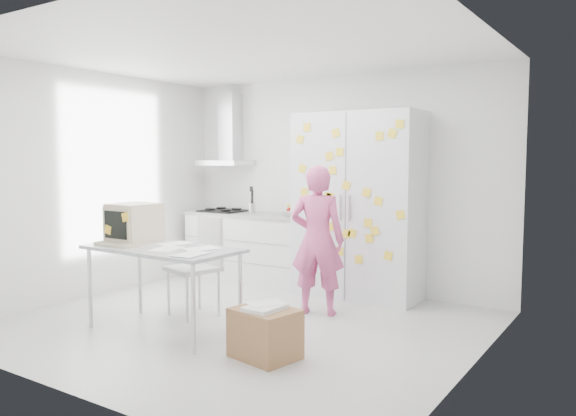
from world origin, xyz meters
The scene contains 10 objects.
floor centered at (0.00, 0.00, -0.01)m, with size 4.50×4.00×0.02m, color silver.
walls centered at (0.00, 0.72, 1.35)m, with size 4.52×4.01×2.70m.
ceiling centered at (0.00, 0.00, 2.70)m, with size 4.50×4.00×0.02m, color white.
counter_run centered at (-1.20, 1.70, 0.47)m, with size 1.84×0.63×1.28m.
range_hood centered at (-1.65, 1.84, 1.96)m, with size 0.70×0.48×1.01m.
tall_cabinet centered at (0.45, 1.67, 1.10)m, with size 1.50×0.68×2.20m.
person centered at (0.43, 0.75, 0.80)m, with size 0.58×0.38×1.59m, color #D7538B.
desk centered at (-0.80, -0.54, 0.92)m, with size 1.53×0.78×1.21m.
chair centered at (-0.60, 0.05, 0.59)m, with size 0.58×0.58×1.04m.
cardboard_box centered at (0.75, -0.65, 0.21)m, with size 0.59×0.51×0.45m.
Camera 1 is at (3.41, -4.35, 1.65)m, focal length 35.00 mm.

